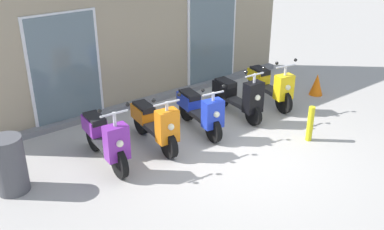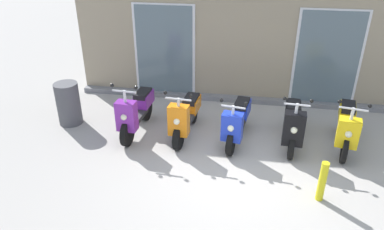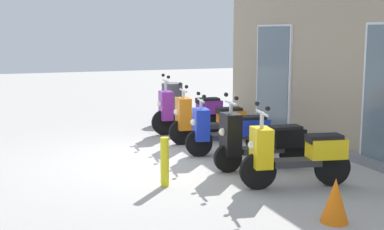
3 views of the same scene
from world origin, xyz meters
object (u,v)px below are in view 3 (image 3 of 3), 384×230
at_px(scooter_yellow, 295,154).
at_px(traffic_cone, 335,200).
at_px(scooter_purple, 188,111).
at_px(scooter_blue, 229,130).
at_px(curb_bollard, 165,162).
at_px(scooter_black, 259,140).
at_px(trash_bin, 172,102).
at_px(scooter_orange, 208,120).

xyz_separation_m(scooter_yellow, traffic_cone, (1.33, -0.28, -0.22)).
bearing_deg(traffic_cone, scooter_yellow, 168.00).
height_order(scooter_purple, traffic_cone, scooter_purple).
distance_m(scooter_purple, scooter_blue, 2.07).
xyz_separation_m(scooter_blue, curb_bollard, (1.41, -1.61, -0.09)).
bearing_deg(curb_bollard, scooter_yellow, 68.16).
bearing_deg(scooter_black, traffic_cone, -6.02).
bearing_deg(trash_bin, scooter_blue, -2.27).
xyz_separation_m(scooter_orange, scooter_blue, (1.05, -0.02, -0.01)).
distance_m(scooter_orange, scooter_yellow, 3.13).
relative_size(scooter_orange, traffic_cone, 3.05).
xyz_separation_m(traffic_cone, curb_bollard, (-2.01, -1.40, 0.09)).
distance_m(scooter_yellow, trash_bin, 5.72).
bearing_deg(traffic_cone, scooter_blue, 176.48).
relative_size(trash_bin, traffic_cone, 1.79).
height_order(scooter_black, curb_bollard, scooter_black).
relative_size(scooter_yellow, trash_bin, 1.70).
relative_size(scooter_orange, trash_bin, 1.70).
bearing_deg(scooter_orange, curb_bollard, -33.70).
bearing_deg(trash_bin, scooter_orange, -2.66).
bearing_deg(scooter_blue, scooter_orange, 178.71).
bearing_deg(scooter_yellow, scooter_orange, -179.09).
bearing_deg(trash_bin, scooter_black, -1.30).
xyz_separation_m(scooter_black, traffic_cone, (2.34, -0.25, -0.21)).
bearing_deg(trash_bin, scooter_purple, -5.59).
distance_m(scooter_orange, traffic_cone, 4.47).
bearing_deg(scooter_purple, scooter_yellow, 1.14).
bearing_deg(scooter_black, scooter_yellow, 2.08).
xyz_separation_m(scooter_orange, trash_bin, (-2.59, 0.12, 0.01)).
xyz_separation_m(scooter_purple, curb_bollard, (3.48, -1.60, -0.14)).
bearing_deg(traffic_cone, scooter_black, 173.98).
xyz_separation_m(scooter_yellow, curb_bollard, (-0.68, -1.68, -0.13)).
bearing_deg(scooter_blue, curb_bollard, -48.89).
xyz_separation_m(scooter_yellow, trash_bin, (-5.72, 0.07, -0.02)).
relative_size(scooter_black, scooter_yellow, 0.98).
height_order(trash_bin, curb_bollard, trash_bin).
xyz_separation_m(scooter_orange, scooter_yellow, (3.13, 0.05, 0.03)).
height_order(scooter_yellow, trash_bin, scooter_yellow).
xyz_separation_m(scooter_purple, scooter_black, (3.15, 0.05, -0.01)).
distance_m(scooter_blue, curb_bollard, 2.14).
distance_m(scooter_purple, traffic_cone, 5.50).
height_order(scooter_orange, curb_bollard, scooter_orange).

